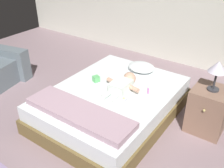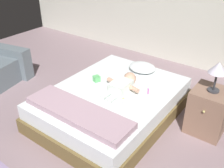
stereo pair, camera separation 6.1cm
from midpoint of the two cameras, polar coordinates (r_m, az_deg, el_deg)
The scene contains 10 objects.
ground_plane at distance 2.99m, azimuth -8.79°, elevation -15.29°, with size 8.00×8.00×0.00m, color gray.
bed at distance 3.40m, azimuth -0.51°, elevation -4.41°, with size 1.46×1.95×0.39m.
pillow at distance 3.78m, azimuth 6.14°, elevation 3.77°, with size 0.40×0.34×0.12m.
baby at distance 3.29m, azimuth 1.87°, elevation -0.10°, with size 0.50×0.62×0.17m.
toothbrush at distance 3.32m, azimuth 7.58°, elevation -1.34°, with size 0.08×0.14×0.02m.
nightstand at distance 3.32m, azimuth 20.23°, elevation -5.46°, with size 0.43×0.46×0.57m.
lamp at distance 3.05m, azimuth 22.08°, elevation 3.29°, with size 0.21×0.21×0.37m.
blanket at distance 2.86m, azimuth -8.05°, elevation -6.34°, with size 1.32×0.39×0.07m.
toy_block at distance 3.49m, azimuth -4.06°, elevation 1.15°, with size 0.10×0.10×0.08m.
baby_bottle at distance 3.06m, azimuth 2.04°, elevation -3.56°, with size 0.06×0.12×0.07m.
Camera 1 is at (1.53, -1.46, 2.11)m, focal length 40.85 mm.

